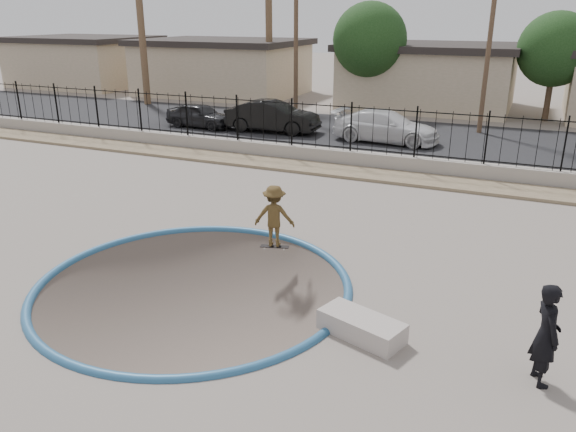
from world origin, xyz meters
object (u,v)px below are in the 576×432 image
at_px(skater, 274,220).
at_px(skateboard, 275,247).
at_px(concrete_ledge, 361,326).
at_px(car_c, 386,127).
at_px(videographer, 546,335).
at_px(car_a, 200,115).
at_px(car_b, 273,116).

bearing_deg(skater, skateboard, 165.41).
height_order(skateboard, concrete_ledge, concrete_ledge).
bearing_deg(concrete_ledge, car_c, 102.87).
distance_m(skater, videographer, 7.08).
bearing_deg(car_c, concrete_ledge, -163.51).
relative_size(skater, videographer, 0.90).
bearing_deg(concrete_ledge, skater, 136.16).
height_order(skateboard, car_a, car_a).
relative_size(concrete_ledge, car_c, 0.33).
distance_m(car_a, car_c, 9.79).
bearing_deg(videographer, car_b, 16.10).
xyz_separation_m(concrete_ledge, car_b, (-9.56, 16.50, 0.61)).
bearing_deg(videographer, skater, 41.56).
bearing_deg(skateboard, videographer, -43.59).
bearing_deg(car_a, videographer, -130.48).
relative_size(skateboard, car_b, 0.16).
height_order(videographer, car_a, videographer).
height_order(skateboard, videographer, videographer).
bearing_deg(skateboard, concrete_ledge, -60.05).
relative_size(car_b, car_c, 0.96).
bearing_deg(skater, car_b, -79.28).
bearing_deg(concrete_ledge, skateboard, 136.16).
distance_m(skateboard, videographer, 7.13).
bearing_deg(car_a, car_c, -83.69).
relative_size(videographer, car_b, 0.38).
bearing_deg(car_c, car_a, 96.06).
distance_m(skateboard, car_a, 16.60).
xyz_separation_m(videographer, concrete_ledge, (-3.06, 0.16, -0.68)).
relative_size(skater, skateboard, 2.09).
relative_size(skateboard, concrete_ledge, 0.47).
relative_size(skateboard, car_c, 0.15).
height_order(skater, videographer, videographer).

